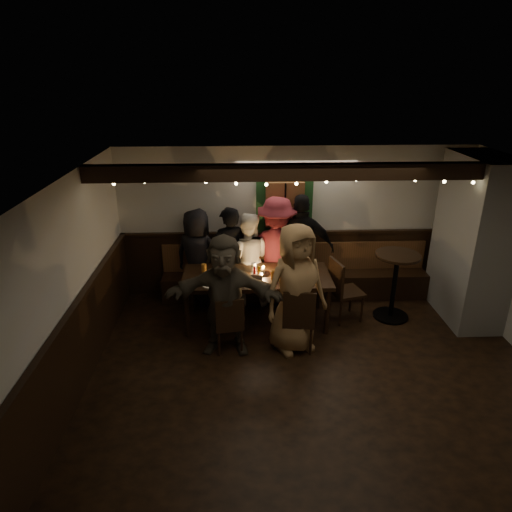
{
  "coord_description": "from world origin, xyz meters",
  "views": [
    {
      "loc": [
        -0.98,
        -4.96,
        3.76
      ],
      "look_at": [
        -0.71,
        1.6,
        1.05
      ],
      "focal_mm": 32.0,
      "sensor_mm": 36.0,
      "label": 1
    }
  ],
  "objects_px": {
    "person_f": "(225,295)",
    "person_g": "(295,289)",
    "chair_near_right": "(299,317)",
    "person_a": "(198,257)",
    "dining_table": "(256,279)",
    "chair_near_left": "(229,322)",
    "person_e": "(301,249)",
    "person_d": "(277,250)",
    "chair_end": "(342,287)",
    "high_top": "(395,278)",
    "person_c": "(248,259)",
    "person_b": "(229,257)"
  },
  "relations": [
    {
      "from": "person_a",
      "to": "person_c",
      "type": "distance_m",
      "value": 0.84
    },
    {
      "from": "person_a",
      "to": "person_b",
      "type": "distance_m",
      "value": 0.54
    },
    {
      "from": "person_b",
      "to": "person_d",
      "type": "height_order",
      "value": "person_d"
    },
    {
      "from": "dining_table",
      "to": "person_g",
      "type": "xyz_separation_m",
      "value": [
        0.51,
        -0.75,
        0.2
      ]
    },
    {
      "from": "high_top",
      "to": "person_e",
      "type": "bearing_deg",
      "value": 153.61
    },
    {
      "from": "person_f",
      "to": "person_g",
      "type": "distance_m",
      "value": 0.98
    },
    {
      "from": "person_f",
      "to": "person_g",
      "type": "height_order",
      "value": "person_g"
    },
    {
      "from": "person_f",
      "to": "high_top",
      "type": "bearing_deg",
      "value": 23.01
    },
    {
      "from": "person_c",
      "to": "chair_near_left",
      "type": "bearing_deg",
      "value": 85.27
    },
    {
      "from": "chair_end",
      "to": "high_top",
      "type": "distance_m",
      "value": 0.86
    },
    {
      "from": "high_top",
      "to": "person_g",
      "type": "bearing_deg",
      "value": -154.5
    },
    {
      "from": "chair_near_right",
      "to": "person_e",
      "type": "bearing_deg",
      "value": 81.72
    },
    {
      "from": "chair_near_left",
      "to": "person_c",
      "type": "relative_size",
      "value": 0.54
    },
    {
      "from": "chair_end",
      "to": "person_a",
      "type": "xyz_separation_m",
      "value": [
        -2.3,
        0.73,
        0.25
      ]
    },
    {
      "from": "dining_table",
      "to": "chair_near_left",
      "type": "bearing_deg",
      "value": -116.62
    },
    {
      "from": "chair_near_right",
      "to": "person_f",
      "type": "relative_size",
      "value": 0.56
    },
    {
      "from": "chair_near_left",
      "to": "person_e",
      "type": "height_order",
      "value": "person_e"
    },
    {
      "from": "chair_near_left",
      "to": "person_b",
      "type": "height_order",
      "value": "person_b"
    },
    {
      "from": "person_b",
      "to": "person_e",
      "type": "distance_m",
      "value": 1.22
    },
    {
      "from": "high_top",
      "to": "person_g",
      "type": "distance_m",
      "value": 1.89
    },
    {
      "from": "dining_table",
      "to": "high_top",
      "type": "height_order",
      "value": "high_top"
    },
    {
      "from": "person_d",
      "to": "person_e",
      "type": "bearing_deg",
      "value": -154.54
    },
    {
      "from": "chair_near_right",
      "to": "person_d",
      "type": "xyz_separation_m",
      "value": [
        -0.18,
        1.6,
        0.37
      ]
    },
    {
      "from": "person_c",
      "to": "person_d",
      "type": "height_order",
      "value": "person_d"
    },
    {
      "from": "person_d",
      "to": "person_g",
      "type": "height_order",
      "value": "person_g"
    },
    {
      "from": "chair_near_right",
      "to": "high_top",
      "type": "height_order",
      "value": "high_top"
    },
    {
      "from": "chair_end",
      "to": "person_e",
      "type": "distance_m",
      "value": 0.99
    },
    {
      "from": "person_b",
      "to": "high_top",
      "type": "bearing_deg",
      "value": 145.71
    },
    {
      "from": "person_e",
      "to": "person_a",
      "type": "bearing_deg",
      "value": 6.8
    },
    {
      "from": "chair_near_right",
      "to": "person_b",
      "type": "xyz_separation_m",
      "value": [
        -0.98,
        1.48,
        0.31
      ]
    },
    {
      "from": "chair_near_left",
      "to": "person_d",
      "type": "bearing_deg",
      "value": 63.53
    },
    {
      "from": "chair_end",
      "to": "person_e",
      "type": "height_order",
      "value": "person_e"
    },
    {
      "from": "person_e",
      "to": "person_g",
      "type": "bearing_deg",
      "value": 85.67
    },
    {
      "from": "dining_table",
      "to": "chair_end",
      "type": "relative_size",
      "value": 2.21
    },
    {
      "from": "dining_table",
      "to": "person_f",
      "type": "relative_size",
      "value": 1.3
    },
    {
      "from": "chair_end",
      "to": "person_c",
      "type": "height_order",
      "value": "person_c"
    },
    {
      "from": "person_g",
      "to": "person_b",
      "type": "bearing_deg",
      "value": 101.47
    },
    {
      "from": "high_top",
      "to": "person_b",
      "type": "relative_size",
      "value": 0.64
    },
    {
      "from": "dining_table",
      "to": "person_e",
      "type": "relative_size",
      "value": 1.21
    },
    {
      "from": "chair_end",
      "to": "person_c",
      "type": "relative_size",
      "value": 0.64
    },
    {
      "from": "chair_near_right",
      "to": "person_a",
      "type": "xyz_separation_m",
      "value": [
        -1.51,
        1.59,
        0.27
      ]
    },
    {
      "from": "dining_table",
      "to": "person_g",
      "type": "height_order",
      "value": "person_g"
    },
    {
      "from": "chair_near_right",
      "to": "person_f",
      "type": "distance_m",
      "value": 1.07
    },
    {
      "from": "person_f",
      "to": "person_a",
      "type": "bearing_deg",
      "value": 113.83
    },
    {
      "from": "person_b",
      "to": "person_f",
      "type": "distance_m",
      "value": 1.4
    },
    {
      "from": "person_e",
      "to": "person_f",
      "type": "relative_size",
      "value": 1.08
    },
    {
      "from": "dining_table",
      "to": "person_b",
      "type": "relative_size",
      "value": 1.32
    },
    {
      "from": "high_top",
      "to": "dining_table",
      "type": "bearing_deg",
      "value": -178.43
    },
    {
      "from": "person_g",
      "to": "person_f",
      "type": "bearing_deg",
      "value": 158.48
    },
    {
      "from": "chair_near_right",
      "to": "person_b",
      "type": "bearing_deg",
      "value": 123.56
    }
  ]
}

